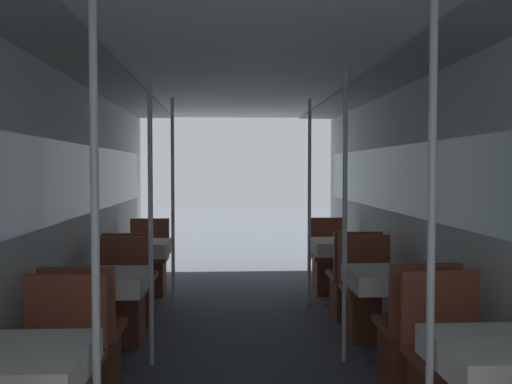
% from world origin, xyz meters
% --- Properties ---
extents(wall_left, '(0.05, 8.63, 2.25)m').
position_xyz_m(wall_left, '(-1.49, 2.92, 1.16)').
color(wall_left, silver).
rests_on(wall_left, ground_plane).
extents(wall_right, '(0.05, 8.63, 2.25)m').
position_xyz_m(wall_right, '(1.49, 2.92, 1.16)').
color(wall_right, silver).
rests_on(wall_right, ground_plane).
extents(ceiling_panel, '(2.97, 8.63, 0.07)m').
position_xyz_m(ceiling_panel, '(0.00, 2.92, 2.29)').
color(ceiling_panel, white).
rests_on(ceiling_panel, wall_left).
extents(dining_table_left_0, '(0.63, 0.63, 0.71)m').
position_xyz_m(dining_table_left_0, '(-1.09, 0.94, 0.59)').
color(dining_table_left_0, '#4C4C51').
rests_on(dining_table_left_0, ground_plane).
extents(support_pole_left_0, '(0.04, 0.04, 2.25)m').
position_xyz_m(support_pole_left_0, '(-0.74, 0.94, 1.12)').
color(support_pole_left_0, silver).
rests_on(support_pole_left_0, ground_plane).
extents(dining_table_left_1, '(0.63, 0.63, 0.71)m').
position_xyz_m(dining_table_left_1, '(-1.09, 2.78, 0.59)').
color(dining_table_left_1, '#4C4C51').
rests_on(dining_table_left_1, ground_plane).
extents(chair_left_near_1, '(0.47, 0.47, 0.89)m').
position_xyz_m(chair_left_near_1, '(-1.09, 2.18, 0.28)').
color(chair_left_near_1, brown).
rests_on(chair_left_near_1, ground_plane).
extents(chair_left_far_1, '(0.47, 0.47, 0.89)m').
position_xyz_m(chair_left_far_1, '(-1.09, 3.39, 0.28)').
color(chair_left_far_1, brown).
rests_on(chair_left_far_1, ground_plane).
extents(support_pole_left_1, '(0.04, 0.04, 2.25)m').
position_xyz_m(support_pole_left_1, '(-0.74, 2.78, 1.12)').
color(support_pole_left_1, silver).
rests_on(support_pole_left_1, ground_plane).
extents(dining_table_left_2, '(0.63, 0.63, 0.71)m').
position_xyz_m(dining_table_left_2, '(-1.09, 4.62, 0.59)').
color(dining_table_left_2, '#4C4C51').
rests_on(dining_table_left_2, ground_plane).
extents(chair_left_near_2, '(0.47, 0.47, 0.89)m').
position_xyz_m(chair_left_near_2, '(-1.09, 4.01, 0.28)').
color(chair_left_near_2, brown).
rests_on(chair_left_near_2, ground_plane).
extents(chair_left_far_2, '(0.47, 0.47, 0.89)m').
position_xyz_m(chair_left_far_2, '(-1.09, 5.22, 0.28)').
color(chair_left_far_2, brown).
rests_on(chair_left_far_2, ground_plane).
extents(support_pole_left_2, '(0.04, 0.04, 2.25)m').
position_xyz_m(support_pole_left_2, '(-0.74, 4.62, 1.12)').
color(support_pole_left_2, silver).
rests_on(support_pole_left_2, ground_plane).
extents(dining_table_right_0, '(0.63, 0.63, 0.71)m').
position_xyz_m(dining_table_right_0, '(1.09, 0.94, 0.59)').
color(dining_table_right_0, '#4C4C51').
rests_on(dining_table_right_0, ground_plane).
extents(chair_right_far_0, '(0.47, 0.47, 0.89)m').
position_xyz_m(chair_right_far_0, '(1.09, 1.55, 0.28)').
color(chair_right_far_0, brown).
rests_on(chair_right_far_0, ground_plane).
extents(support_pole_right_0, '(0.04, 0.04, 2.25)m').
position_xyz_m(support_pole_right_0, '(0.74, 0.94, 1.12)').
color(support_pole_right_0, silver).
rests_on(support_pole_right_0, ground_plane).
extents(dining_table_right_1, '(0.63, 0.63, 0.71)m').
position_xyz_m(dining_table_right_1, '(1.09, 2.78, 0.59)').
color(dining_table_right_1, '#4C4C51').
rests_on(dining_table_right_1, ground_plane).
extents(chair_right_near_1, '(0.47, 0.47, 0.89)m').
position_xyz_m(chair_right_near_1, '(1.09, 2.18, 0.28)').
color(chair_right_near_1, brown).
rests_on(chair_right_near_1, ground_plane).
extents(chair_right_far_1, '(0.47, 0.47, 0.89)m').
position_xyz_m(chair_right_far_1, '(1.09, 3.39, 0.28)').
color(chair_right_far_1, brown).
rests_on(chair_right_far_1, ground_plane).
extents(support_pole_right_1, '(0.04, 0.04, 2.25)m').
position_xyz_m(support_pole_right_1, '(0.74, 2.78, 1.12)').
color(support_pole_right_1, silver).
rests_on(support_pole_right_1, ground_plane).
extents(dining_table_right_2, '(0.63, 0.63, 0.71)m').
position_xyz_m(dining_table_right_2, '(1.09, 4.62, 0.59)').
color(dining_table_right_2, '#4C4C51').
rests_on(dining_table_right_2, ground_plane).
extents(chair_right_near_2, '(0.47, 0.47, 0.89)m').
position_xyz_m(chair_right_near_2, '(1.09, 4.01, 0.28)').
color(chair_right_near_2, brown).
rests_on(chair_right_near_2, ground_plane).
extents(chair_right_far_2, '(0.47, 0.47, 0.89)m').
position_xyz_m(chair_right_far_2, '(1.09, 5.22, 0.28)').
color(chair_right_far_2, brown).
rests_on(chair_right_far_2, ground_plane).
extents(support_pole_right_2, '(0.04, 0.04, 2.25)m').
position_xyz_m(support_pole_right_2, '(0.74, 4.62, 1.12)').
color(support_pole_right_2, silver).
rests_on(support_pole_right_2, ground_plane).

